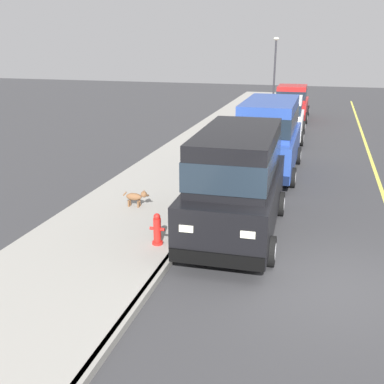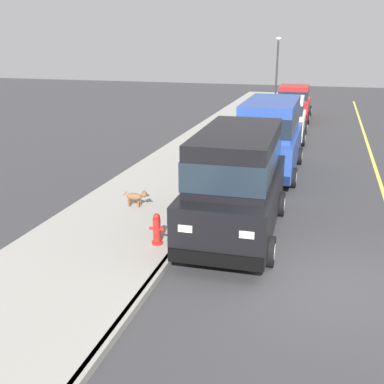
% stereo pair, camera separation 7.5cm
% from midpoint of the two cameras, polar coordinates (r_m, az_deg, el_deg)
% --- Properties ---
extents(ground_plane, '(80.00, 80.00, 0.00)m').
position_cam_midpoint_polar(ground_plane, '(9.51, 16.01, -10.59)').
color(ground_plane, '#38383A').
extents(curb, '(0.16, 64.00, 0.14)m').
position_cam_midpoint_polar(curb, '(9.90, -2.94, -8.19)').
color(curb, gray).
rests_on(curb, ground).
extents(sidewalk, '(3.60, 64.00, 0.14)m').
position_cam_midpoint_polar(sidewalk, '(10.56, -12.31, -6.84)').
color(sidewalk, '#99968E').
rests_on(sidewalk, ground).
extents(car_black_van, '(2.23, 4.95, 2.52)m').
position_cam_midpoint_polar(car_black_van, '(10.87, 5.33, 1.73)').
color(car_black_van, black).
rests_on(car_black_van, ground).
extents(car_blue_van, '(2.15, 4.90, 2.52)m').
position_cam_midpoint_polar(car_blue_van, '(16.24, 9.27, 7.11)').
color(car_blue_van, '#28479E').
rests_on(car_blue_van, ground).
extents(car_white_sedan, '(2.11, 4.64, 1.92)m').
position_cam_midpoint_polar(car_white_sedan, '(22.29, 11.01, 8.94)').
color(car_white_sedan, white).
rests_on(car_white_sedan, ground).
extents(car_red_sedan, '(2.06, 4.61, 1.92)m').
position_cam_midpoint_polar(car_red_sedan, '(27.94, 11.99, 10.72)').
color(car_red_sedan, red).
rests_on(car_red_sedan, ground).
extents(dog_brown, '(0.75, 0.21, 0.49)m').
position_cam_midpoint_polar(dog_brown, '(12.63, -7.02, -0.56)').
color(dog_brown, brown).
rests_on(dog_brown, sidewalk).
extents(fire_hydrant, '(0.34, 0.24, 0.72)m').
position_cam_midpoint_polar(fire_hydrant, '(10.29, -4.48, -4.66)').
color(fire_hydrant, red).
rests_on(fire_hydrant, sidewalk).
extents(street_lamp, '(0.36, 0.36, 4.42)m').
position_cam_midpoint_polar(street_lamp, '(31.01, 10.05, 15.12)').
color(street_lamp, '#2D2D33').
rests_on(street_lamp, sidewalk).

